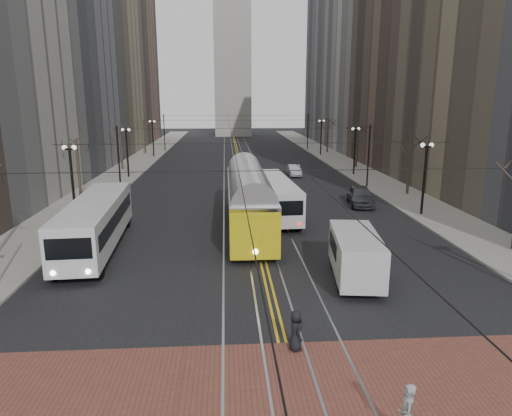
{
  "coord_description": "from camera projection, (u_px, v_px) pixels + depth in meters",
  "views": [
    {
      "loc": [
        -2.1,
        -16.88,
        9.25
      ],
      "look_at": [
        -0.35,
        9.05,
        3.0
      ],
      "focal_mm": 32.0,
      "sensor_mm": 36.0,
      "label": 1
    }
  ],
  "objects": [
    {
      "name": "building_left_mid",
      "position": [
        38.0,
        36.0,
        57.66
      ],
      "size": [
        16.0,
        20.0,
        34.0
      ],
      "primitive_type": "cube",
      "color": "slate",
      "rests_on": "ground"
    },
    {
      "name": "sedan_grey",
      "position": [
        360.0,
        196.0,
        40.45
      ],
      "size": [
        2.69,
        5.25,
        1.71
      ],
      "primitive_type": "imported",
      "rotation": [
        0.0,
        0.0,
        -0.14
      ],
      "color": "#3D3F44",
      "rests_on": "ground"
    },
    {
      "name": "cargo_van",
      "position": [
        355.0,
        258.0,
        23.52
      ],
      "size": [
        2.89,
        5.92,
        2.52
      ],
      "primitive_type": "cube",
      "rotation": [
        0.0,
        0.0,
        -0.13
      ],
      "color": "silver",
      "rests_on": "ground"
    },
    {
      "name": "ground",
      "position": [
        279.0,
        330.0,
        18.67
      ],
      "size": [
        260.0,
        260.0,
        0.0
      ],
      "primitive_type": "plane",
      "color": "black",
      "rests_on": "ground"
    },
    {
      "name": "transit_bus",
      "position": [
        96.0,
        225.0,
        28.43
      ],
      "size": [
        3.37,
        12.66,
        3.13
      ],
      "primitive_type": "cube",
      "rotation": [
        0.0,
        0.0,
        0.06
      ],
      "color": "silver",
      "rests_on": "ground"
    },
    {
      "name": "lamp_posts",
      "position": [
        246.0,
        164.0,
        45.9
      ],
      "size": [
        27.6,
        57.2,
        5.6
      ],
      "color": "black",
      "rests_on": "ground"
    },
    {
      "name": "pedestrian_b",
      "position": [
        406.0,
        415.0,
        12.32
      ],
      "size": [
        0.59,
        0.75,
        1.83
      ],
      "primitive_type": "imported",
      "rotation": [
        0.0,
        0.0,
        4.46
      ],
      "color": "gray",
      "rests_on": "crosswalk_band"
    },
    {
      "name": "sedan_silver",
      "position": [
        294.0,
        170.0,
        55.92
      ],
      "size": [
        1.45,
        4.05,
        1.33
      ],
      "primitive_type": "imported",
      "rotation": [
        0.0,
        0.0,
        0.01
      ],
      "color": "#AFB2B7",
      "rests_on": "ground"
    },
    {
      "name": "building_right_far",
      "position": [
        351.0,
        48.0,
        99.08
      ],
      "size": [
        16.0,
        20.0,
        40.0
      ],
      "primitive_type": "cube",
      "color": "slate",
      "rests_on": "ground"
    },
    {
      "name": "sidewalk_right",
      "position": [
        349.0,
        166.0,
        63.28
      ],
      "size": [
        5.0,
        140.0,
        0.15
      ],
      "primitive_type": "cube",
      "color": "gray",
      "rests_on": "ground"
    },
    {
      "name": "centre_lines",
      "position": [
        241.0,
        168.0,
        62.32
      ],
      "size": [
        0.42,
        130.0,
        0.01
      ],
      "primitive_type": "cube",
      "color": "gold",
      "rests_on": "ground"
    },
    {
      "name": "crosswalk_band",
      "position": [
        294.0,
        391.0,
        14.79
      ],
      "size": [
        25.0,
        6.0,
        0.01
      ],
      "primitive_type": "cube",
      "color": "brown",
      "rests_on": "ground"
    },
    {
      "name": "trolley_wires",
      "position": [
        244.0,
        148.0,
        51.58
      ],
      "size": [
        25.96,
        120.0,
        6.6
      ],
      "color": "black",
      "rests_on": "ground"
    },
    {
      "name": "building_right_mid",
      "position": [
        430.0,
        39.0,
        60.98
      ],
      "size": [
        16.0,
        20.0,
        34.0
      ],
      "primitive_type": "cube",
      "color": "brown",
      "rests_on": "ground"
    },
    {
      "name": "street_trees",
      "position": [
        244.0,
        156.0,
        52.21
      ],
      "size": [
        31.68,
        53.28,
        5.6
      ],
      "color": "#382D23",
      "rests_on": "ground"
    },
    {
      "name": "streetcar_rails",
      "position": [
        241.0,
        168.0,
        62.32
      ],
      "size": [
        4.8,
        130.0,
        0.02
      ],
      "primitive_type": "cube",
      "color": "gray",
      "rests_on": "ground"
    },
    {
      "name": "pedestrian_a",
      "position": [
        296.0,
        330.0,
        17.06
      ],
      "size": [
        0.68,
        0.87,
        1.57
      ],
      "primitive_type": "imported",
      "rotation": [
        0.0,
        0.0,
        1.83
      ],
      "color": "black",
      "rests_on": "crosswalk_band"
    },
    {
      "name": "sidewalk_left",
      "position": [
        130.0,
        169.0,
        61.33
      ],
      "size": [
        5.0,
        140.0,
        0.15
      ],
      "primitive_type": "cube",
      "color": "gray",
      "rests_on": "ground"
    },
    {
      "name": "rear_bus",
      "position": [
        275.0,
        198.0,
        36.61
      ],
      "size": [
        3.08,
        11.44,
        2.95
      ],
      "primitive_type": "cube",
      "rotation": [
        0.0,
        0.0,
        0.05
      ],
      "color": "silver",
      "rests_on": "ground"
    },
    {
      "name": "building_left_far",
      "position": [
        112.0,
        46.0,
        95.76
      ],
      "size": [
        16.0,
        20.0,
        40.0
      ],
      "primitive_type": "cube",
      "color": "brown",
      "rests_on": "ground"
    },
    {
      "name": "streetcar",
      "position": [
        248.0,
        205.0,
        32.79
      ],
      "size": [
        2.87,
        15.41,
        3.63
      ],
      "primitive_type": "cube",
      "rotation": [
        0.0,
        0.0,
        -0.0
      ],
      "color": "gold",
      "rests_on": "ground"
    }
  ]
}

